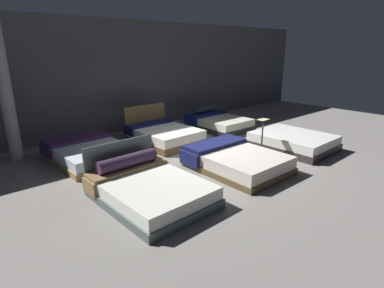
% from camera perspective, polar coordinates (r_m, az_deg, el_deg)
% --- Properties ---
extents(ground_plane, '(18.00, 18.00, 0.02)m').
position_cam_1_polar(ground_plane, '(7.76, 2.34, -2.45)').
color(ground_plane, gray).
extents(showroom_back_wall, '(18.00, 0.06, 3.50)m').
position_cam_1_polar(showroom_back_wall, '(10.34, -12.12, 12.19)').
color(showroom_back_wall, '#47474C').
rests_on(showroom_back_wall, ground_plane).
extents(bed_0, '(1.68, 2.15, 0.90)m').
position_cam_1_polar(bed_0, '(5.63, -8.23, -8.05)').
color(bed_0, '#4C5A59').
rests_on(bed_0, ground_plane).
extents(bed_1, '(1.73, 2.12, 0.48)m').
position_cam_1_polar(bed_1, '(7.01, 8.10, -2.94)').
color(bed_1, brown).
rests_on(bed_1, ground_plane).
extents(bed_2, '(1.66, 2.04, 0.41)m').
position_cam_1_polar(bed_2, '(8.77, 18.30, 0.47)').
color(bed_2, '#332A2B').
rests_on(bed_2, ground_plane).
extents(bed_3, '(1.69, 2.17, 0.45)m').
position_cam_1_polar(bed_3, '(7.93, -18.79, -1.37)').
color(bed_3, olive).
rests_on(bed_3, ground_plane).
extents(bed_4, '(1.63, 2.00, 0.99)m').
position_cam_1_polar(bed_4, '(8.89, -5.29, 1.71)').
color(bed_4, brown).
rests_on(bed_4, ground_plane).
extents(bed_5, '(1.52, 1.97, 0.68)m').
position_cam_1_polar(bed_5, '(10.44, 4.90, 4.02)').
color(bed_5, black).
rests_on(bed_5, ground_plane).
extents(price_sign, '(0.28, 0.24, 0.95)m').
position_cam_1_polar(price_sign, '(7.91, 12.88, 0.35)').
color(price_sign, '#3F3F44').
rests_on(price_sign, ground_plane).
extents(support_pillar, '(0.29, 0.29, 3.50)m').
position_cam_1_polar(support_pillar, '(8.33, -31.55, 8.86)').
color(support_pillar, '#99999E').
rests_on(support_pillar, ground_plane).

